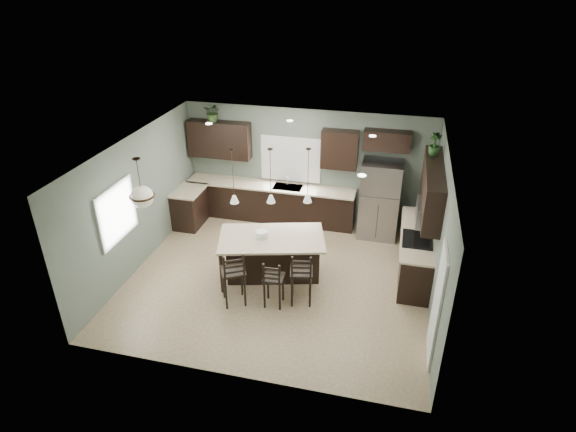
# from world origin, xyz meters

# --- Properties ---
(ground) EXTENTS (6.00, 6.00, 0.00)m
(ground) POSITION_xyz_m (0.00, 0.00, 0.00)
(ground) COLOR #9E8466
(ground) RESTS_ON ground
(pantry_door) EXTENTS (0.04, 0.82, 2.04)m
(pantry_door) POSITION_xyz_m (2.98, -1.55, 1.02)
(pantry_door) COLOR white
(pantry_door) RESTS_ON ground
(window_back) EXTENTS (1.35, 0.02, 1.00)m
(window_back) POSITION_xyz_m (-0.40, 2.73, 1.55)
(window_back) COLOR white
(window_back) RESTS_ON room_shell
(window_left) EXTENTS (0.02, 1.10, 1.00)m
(window_left) POSITION_xyz_m (-2.98, -0.80, 1.55)
(window_left) COLOR white
(window_left) RESTS_ON room_shell
(left_return_cabs) EXTENTS (0.60, 0.90, 0.90)m
(left_return_cabs) POSITION_xyz_m (-2.70, 1.70, 0.45)
(left_return_cabs) COLOR black
(left_return_cabs) RESTS_ON ground
(left_return_countertop) EXTENTS (0.66, 0.96, 0.04)m
(left_return_countertop) POSITION_xyz_m (-2.68, 1.70, 0.92)
(left_return_countertop) COLOR beige
(left_return_countertop) RESTS_ON left_return_cabs
(back_lower_cabs) EXTENTS (4.20, 0.60, 0.90)m
(back_lower_cabs) POSITION_xyz_m (-0.85, 2.45, 0.45)
(back_lower_cabs) COLOR black
(back_lower_cabs) RESTS_ON ground
(back_countertop) EXTENTS (4.20, 0.66, 0.04)m
(back_countertop) POSITION_xyz_m (-0.85, 2.43, 0.92)
(back_countertop) COLOR beige
(back_countertop) RESTS_ON back_lower_cabs
(sink_inset) EXTENTS (0.70, 0.45, 0.01)m
(sink_inset) POSITION_xyz_m (-0.40, 2.43, 0.94)
(sink_inset) COLOR gray
(sink_inset) RESTS_ON back_countertop
(faucet) EXTENTS (0.02, 0.02, 0.28)m
(faucet) POSITION_xyz_m (-0.40, 2.40, 1.08)
(faucet) COLOR silver
(faucet) RESTS_ON back_countertop
(back_upper_left) EXTENTS (1.55, 0.34, 0.90)m
(back_upper_left) POSITION_xyz_m (-2.15, 2.58, 1.95)
(back_upper_left) COLOR black
(back_upper_left) RESTS_ON room_shell
(back_upper_right) EXTENTS (0.85, 0.34, 0.90)m
(back_upper_right) POSITION_xyz_m (0.80, 2.58, 1.95)
(back_upper_right) COLOR black
(back_upper_right) RESTS_ON room_shell
(fridge_header) EXTENTS (1.05, 0.34, 0.45)m
(fridge_header) POSITION_xyz_m (1.85, 2.58, 2.25)
(fridge_header) COLOR black
(fridge_header) RESTS_ON room_shell
(right_lower_cabs) EXTENTS (0.60, 2.35, 0.90)m
(right_lower_cabs) POSITION_xyz_m (2.70, 0.87, 0.45)
(right_lower_cabs) COLOR black
(right_lower_cabs) RESTS_ON ground
(right_countertop) EXTENTS (0.66, 2.35, 0.04)m
(right_countertop) POSITION_xyz_m (2.68, 0.87, 0.92)
(right_countertop) COLOR beige
(right_countertop) RESTS_ON right_lower_cabs
(cooktop) EXTENTS (0.58, 0.75, 0.02)m
(cooktop) POSITION_xyz_m (2.68, 0.60, 0.94)
(cooktop) COLOR black
(cooktop) RESTS_ON right_countertop
(wall_oven_front) EXTENTS (0.01, 0.72, 0.60)m
(wall_oven_front) POSITION_xyz_m (2.40, 0.60, 0.45)
(wall_oven_front) COLOR gray
(wall_oven_front) RESTS_ON right_lower_cabs
(right_upper_cabs) EXTENTS (0.34, 2.35, 0.90)m
(right_upper_cabs) POSITION_xyz_m (2.83, 0.87, 1.95)
(right_upper_cabs) COLOR black
(right_upper_cabs) RESTS_ON room_shell
(microwave) EXTENTS (0.40, 0.75, 0.40)m
(microwave) POSITION_xyz_m (2.78, 0.60, 1.55)
(microwave) COLOR gray
(microwave) RESTS_ON right_upper_cabs
(refrigerator) EXTENTS (0.90, 0.74, 1.85)m
(refrigerator) POSITION_xyz_m (1.82, 2.28, 0.93)
(refrigerator) COLOR gray
(refrigerator) RESTS_ON ground
(kitchen_island) EXTENTS (2.31, 1.68, 0.92)m
(kitchen_island) POSITION_xyz_m (-0.15, 0.04, 0.46)
(kitchen_island) COLOR black
(kitchen_island) RESTS_ON ground
(serving_dish) EXTENTS (0.24, 0.24, 0.14)m
(serving_dish) POSITION_xyz_m (-0.34, -0.01, 0.99)
(serving_dish) COLOR white
(serving_dish) RESTS_ON kitchen_island
(bar_stool_left) EXTENTS (0.59, 0.59, 1.17)m
(bar_stool_left) POSITION_xyz_m (-0.62, -0.97, 0.58)
(bar_stool_left) COLOR black
(bar_stool_left) RESTS_ON ground
(bar_stool_center) EXTENTS (0.39, 0.39, 1.01)m
(bar_stool_center) POSITION_xyz_m (0.13, -0.86, 0.50)
(bar_stool_center) COLOR black
(bar_stool_center) RESTS_ON ground
(bar_stool_right) EXTENTS (0.49, 0.49, 1.13)m
(bar_stool_right) POSITION_xyz_m (0.61, -0.65, 0.56)
(bar_stool_right) COLOR black
(bar_stool_right) RESTS_ON ground
(pendant_left) EXTENTS (0.17, 0.17, 1.10)m
(pendant_left) POSITION_xyz_m (-0.82, -0.14, 2.25)
(pendant_left) COLOR white
(pendant_left) RESTS_ON room_shell
(pendant_center) EXTENTS (0.17, 0.17, 1.10)m
(pendant_center) POSITION_xyz_m (-0.15, 0.04, 2.25)
(pendant_center) COLOR white
(pendant_center) RESTS_ON room_shell
(pendant_right) EXTENTS (0.17, 0.17, 1.10)m
(pendant_right) POSITION_xyz_m (0.53, 0.22, 2.25)
(pendant_right) COLOR white
(pendant_right) RESTS_ON room_shell
(chandelier) EXTENTS (0.45, 0.45, 0.96)m
(chandelier) POSITION_xyz_m (-2.27, -0.97, 2.32)
(chandelier) COLOR #F9EBCC
(chandelier) RESTS_ON room_shell
(plant_back_left) EXTENTS (0.46, 0.41, 0.46)m
(plant_back_left) POSITION_xyz_m (-2.25, 2.55, 2.63)
(plant_back_left) COLOR #2E4920
(plant_back_left) RESTS_ON back_upper_left
(plant_right_wall) EXTENTS (0.29, 0.29, 0.44)m
(plant_right_wall) POSITION_xyz_m (2.80, 1.51, 2.62)
(plant_right_wall) COLOR #274D21
(plant_right_wall) RESTS_ON right_upper_cabs
(room_shell) EXTENTS (6.00, 6.00, 6.00)m
(room_shell) POSITION_xyz_m (0.00, 0.00, 1.70)
(room_shell) COLOR slate
(room_shell) RESTS_ON ground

